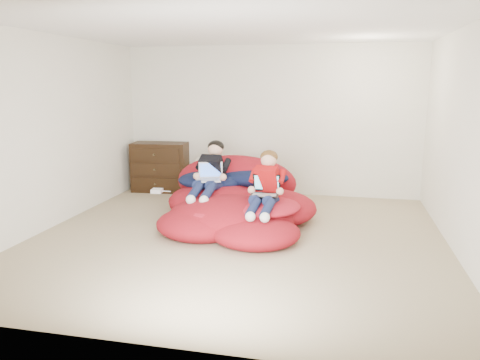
# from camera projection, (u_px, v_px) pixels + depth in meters

# --- Properties ---
(room_shell) EXTENTS (5.10, 5.10, 2.77)m
(room_shell) POSITION_uv_depth(u_px,v_px,m) (237.00, 221.00, 5.73)
(room_shell) COLOR tan
(room_shell) RESTS_ON ground
(dresser) EXTENTS (0.99, 0.58, 0.86)m
(dresser) POSITION_uv_depth(u_px,v_px,m) (160.00, 167.00, 8.24)
(dresser) COLOR black
(dresser) RESTS_ON ground
(beanbag_pile) EXTENTS (2.19, 2.45, 0.89)m
(beanbag_pile) POSITION_uv_depth(u_px,v_px,m) (235.00, 202.00, 6.44)
(beanbag_pile) COLOR #A7121E
(beanbag_pile) RESTS_ON ground
(cream_pillow) EXTENTS (0.47, 0.30, 0.30)m
(cream_pillow) POSITION_uv_depth(u_px,v_px,m) (208.00, 164.00, 7.37)
(cream_pillow) COLOR beige
(cream_pillow) RESTS_ON beanbag_pile
(older_boy) EXTENTS (0.36, 1.09, 0.72)m
(older_boy) POSITION_uv_depth(u_px,v_px,m) (211.00, 170.00, 6.48)
(older_boy) COLOR black
(older_boy) RESTS_ON beanbag_pile
(younger_boy) EXTENTS (0.35, 0.97, 0.73)m
(younger_boy) POSITION_uv_depth(u_px,v_px,m) (266.00, 183.00, 5.87)
(younger_boy) COLOR red
(younger_boy) RESTS_ON beanbag_pile
(laptop_white) EXTENTS (0.39, 0.37, 0.24)m
(laptop_white) POSITION_uv_depth(u_px,v_px,m) (209.00, 176.00, 6.42)
(laptop_white) COLOR silver
(laptop_white) RESTS_ON older_boy
(laptop_black) EXTENTS (0.36, 0.34, 0.25)m
(laptop_black) POSITION_uv_depth(u_px,v_px,m) (265.00, 189.00, 5.86)
(laptop_black) COLOR black
(laptop_black) RESTS_ON younger_boy
(power_adapter) EXTENTS (0.16, 0.16, 0.05)m
(power_adapter) POSITION_uv_depth(u_px,v_px,m) (157.00, 191.00, 6.44)
(power_adapter) COLOR silver
(power_adapter) RESTS_ON beanbag_pile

